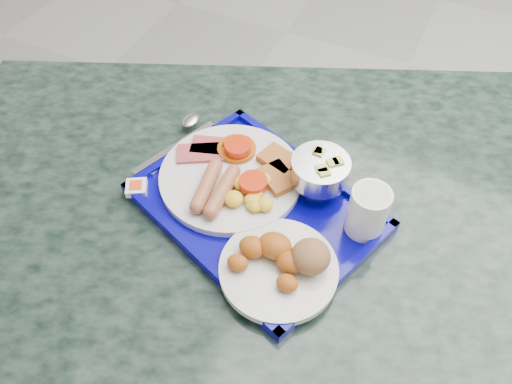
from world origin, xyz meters
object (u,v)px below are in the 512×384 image
Objects in this scene: tray at (256,208)px; fruit_bowl at (320,170)px; bread_plate at (283,262)px; juice_cup at (368,210)px; table at (272,275)px; main_plate at (234,176)px.

fruit_bowl reaches higher than tray.
juice_cup reaches higher than bread_plate.
fruit_bowl reaches higher than table.
bread_plate is (0.15, -0.13, 0.01)m from main_plate.
main_plate is 2.53× the size of fruit_bowl.
main_plate reaches higher than table.
main_plate is 2.86× the size of juice_cup.
tray is at bearing -133.49° from fruit_bowl.
fruit_bowl is at bearing 59.74° from table.
bread_plate reaches higher than tray.
bread_plate reaches higher than main_plate.
bread_plate reaches higher than table.
main_plate is 0.15m from fruit_bowl.
main_plate is at bearing 179.70° from juice_cup.
juice_cup is (0.15, 0.03, 0.27)m from table.
fruit_bowl is 0.11m from juice_cup.
tray is at bearing -168.83° from juice_cup.
juice_cup is at bearing 11.98° from table.
main_plate is (-0.06, 0.04, 0.02)m from tray.
table is at bearing -19.10° from main_plate.
main_plate is 0.25m from juice_cup.
table is 0.26m from bread_plate.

